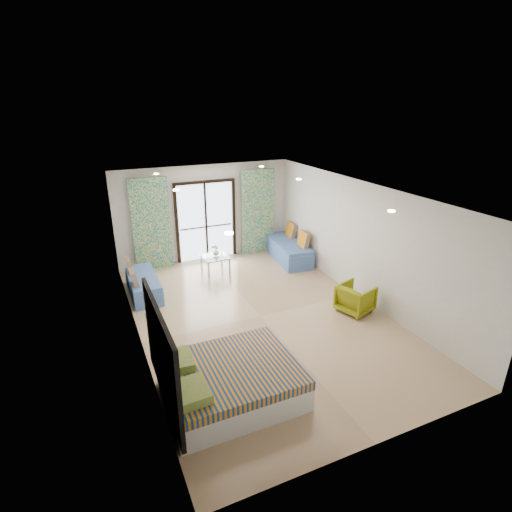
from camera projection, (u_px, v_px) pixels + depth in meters
name	position (u px, v px, depth m)	size (l,w,h in m)	color
floor	(260.00, 316.00, 8.58)	(5.00, 7.50, 0.01)	tan
ceiling	(261.00, 192.00, 7.59)	(5.00, 7.50, 0.01)	silver
wall_back	(205.00, 213.00, 11.27)	(5.00, 0.01, 2.70)	silver
wall_front	(388.00, 361.00, 4.90)	(5.00, 0.01, 2.70)	silver
wall_left	(134.00, 279.00, 7.14)	(0.01, 7.50, 2.70)	silver
wall_right	(361.00, 241.00, 9.04)	(0.01, 7.50, 2.70)	silver
balcony_door	(206.00, 216.00, 11.28)	(1.76, 0.08, 2.28)	black
balcony_rail	(206.00, 227.00, 11.40)	(1.52, 0.03, 0.04)	#595451
curtain_left	(151.00, 225.00, 10.57)	(1.00, 0.10, 2.50)	white
curtain_right	(258.00, 212.00, 11.74)	(1.00, 0.10, 2.50)	white
downlight_a	(229.00, 233.00, 5.37)	(0.12, 0.12, 0.02)	#FFE0B2
downlight_b	(392.00, 211.00, 6.44)	(0.12, 0.12, 0.02)	#FFE0B2
downlight_c	(176.00, 190.00, 7.92)	(0.12, 0.12, 0.02)	#FFE0B2
downlight_d	(299.00, 179.00, 8.98)	(0.12, 0.12, 0.02)	#FFE0B2
downlight_e	(156.00, 174.00, 9.62)	(0.12, 0.12, 0.02)	#FFE0B2
downlight_f	(262.00, 166.00, 10.68)	(0.12, 0.12, 0.02)	#FFE0B2
headboard	(162.00, 356.00, 5.50)	(0.06, 2.10, 1.50)	black
switch_plate	(145.00, 315.00, 6.56)	(0.02, 0.10, 0.10)	silver
bed	(230.00, 382.00, 6.16)	(2.02, 1.65, 0.70)	silver
daybed_left	(143.00, 284.00, 9.47)	(0.65, 1.66, 0.82)	#4567A6
daybed_right	(289.00, 250.00, 11.53)	(0.97, 2.02, 0.96)	#4567A6
coffee_table	(215.00, 258.00, 10.66)	(0.69, 0.69, 0.78)	silver
vase	(216.00, 252.00, 10.69)	(0.17, 0.18, 0.17)	white
armchair	(356.00, 297.00, 8.67)	(0.67, 0.63, 0.69)	olive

